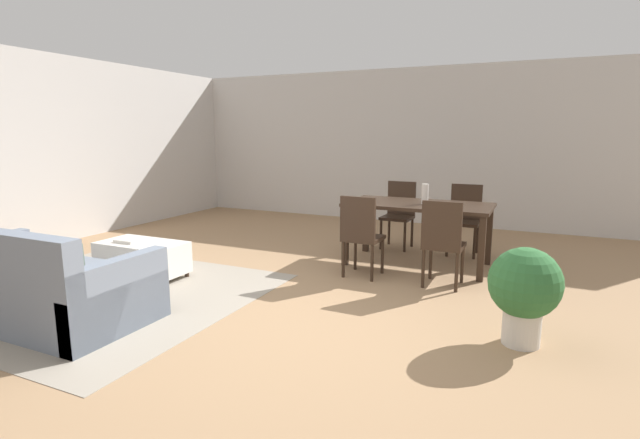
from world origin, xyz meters
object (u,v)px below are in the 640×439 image
object	(u,v)px
dining_chair_near_left	(361,232)
dining_chair_far_left	(399,210)
vase_centerpiece	(425,194)
dining_chair_far_right	(465,215)
book_on_ottoman	(129,240)
dining_chair_near_right	(443,239)
dining_table	(418,211)
ottoman_table	(142,257)
potted_plant	(524,288)
couch	(36,286)

from	to	relation	value
dining_chair_near_left	dining_chair_far_left	xyz separation A→B (m)	(-0.02, 1.60, 0.00)
dining_chair_far_left	vase_centerpiece	xyz separation A→B (m)	(0.54, -0.85, 0.36)
dining_chair_far_right	book_on_ottoman	xyz separation A→B (m)	(-3.21, -2.67, -0.10)
dining_chair_near_left	dining_chair_near_right	xyz separation A→B (m)	(0.89, 0.02, 0.00)
dining_table	dining_chair_far_right	size ratio (longest dim) A/B	1.85
dining_table	ottoman_table	bearing A→B (deg)	-145.52
dining_chair_near_right	vase_centerpiece	world-z (taller)	vase_centerpiece
dining_chair_near_left	dining_chair_far_right	xyz separation A→B (m)	(0.87, 1.60, 0.00)
dining_chair_far_right	vase_centerpiece	distance (m)	0.99
ottoman_table	dining_chair_near_right	bearing A→B (deg)	18.80
dining_chair_near_left	vase_centerpiece	bearing A→B (deg)	54.83
dining_table	dining_chair_far_left	world-z (taller)	dining_chair_far_left
dining_chair_near_left	potted_plant	xyz separation A→B (m)	(1.71, -1.09, -0.07)
dining_chair_near_left	book_on_ottoman	distance (m)	2.58
dining_chair_far_right	dining_chair_far_left	bearing A→B (deg)	179.99
dining_chair_near_right	potted_plant	world-z (taller)	dining_chair_near_right
dining_chair_near_left	dining_chair_near_right	bearing A→B (deg)	1.56
couch	dining_chair_far_right	world-z (taller)	dining_chair_far_right
dining_chair_near_left	dining_chair_far_left	world-z (taller)	same
couch	dining_chair_near_right	size ratio (longest dim) A/B	2.14
dining_chair_near_left	potted_plant	distance (m)	2.03
ottoman_table	vase_centerpiece	distance (m)	3.31
couch	book_on_ottoman	xyz separation A→B (m)	(-0.22, 1.24, 0.13)
ottoman_table	dining_chair_near_right	distance (m)	3.27
dining_chair_far_left	book_on_ottoman	size ratio (longest dim) A/B	3.54
dining_chair_near_right	dining_chair_far_right	distance (m)	1.57
dining_chair_far_left	potted_plant	xyz separation A→B (m)	(1.73, -2.69, -0.07)
couch	dining_chair_far_left	size ratio (longest dim) A/B	2.14
couch	dining_chair_near_left	xyz separation A→B (m)	(2.12, 2.31, 0.23)
ottoman_table	vase_centerpiece	world-z (taller)	vase_centerpiece
dining_chair_near_left	book_on_ottoman	world-z (taller)	dining_chair_near_left
dining_table	couch	bearing A→B (deg)	-129.60
vase_centerpiece	book_on_ottoman	size ratio (longest dim) A/B	0.92
dining_table	vase_centerpiece	bearing A→B (deg)	-26.04
dining_table	dining_chair_far_right	world-z (taller)	dining_chair_far_right
potted_plant	dining_chair_near_right	bearing A→B (deg)	126.35
ottoman_table	couch	bearing A→B (deg)	-86.58
ottoman_table	potted_plant	size ratio (longest dim) A/B	1.28
dining_chair_far_right	potted_plant	xyz separation A→B (m)	(0.84, -2.69, -0.07)
ottoman_table	vase_centerpiece	bearing A→B (deg)	33.05
couch	dining_chair_near_right	world-z (taller)	dining_chair_near_right
couch	dining_chair_far_right	size ratio (longest dim) A/B	2.14
ottoman_table	dining_chair_near_left	size ratio (longest dim) A/B	1.05
dining_chair_near_right	book_on_ottoman	world-z (taller)	dining_chair_near_right
dining_chair_near_right	potted_plant	xyz separation A→B (m)	(0.82, -1.12, -0.07)
book_on_ottoman	potted_plant	bearing A→B (deg)	-0.31
dining_table	dining_chair_near_right	bearing A→B (deg)	-59.70
couch	potted_plant	size ratio (longest dim) A/B	2.60
ottoman_table	dining_chair_far_right	world-z (taller)	dining_chair_far_right
vase_centerpiece	book_on_ottoman	distance (m)	3.42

